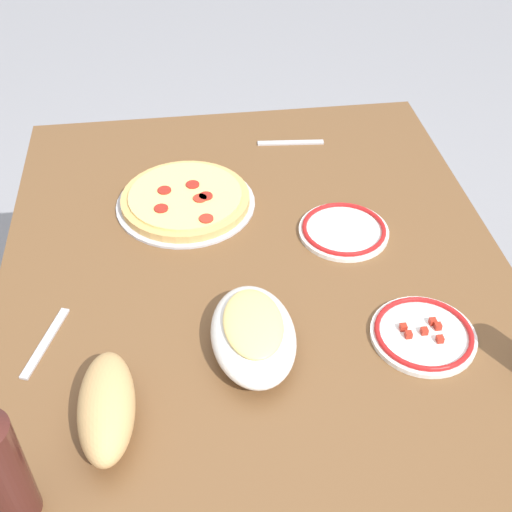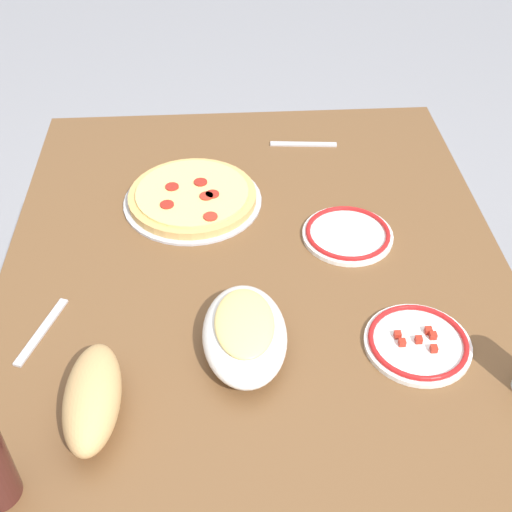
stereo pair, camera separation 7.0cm
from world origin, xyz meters
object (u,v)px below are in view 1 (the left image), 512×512
at_px(side_plate_near, 423,334).
at_px(side_plate_far, 344,230).
at_px(pepperoni_pizza, 186,200).
at_px(dining_table, 256,304).
at_px(bread_loaf, 107,407).
at_px(baked_pasta_dish, 253,332).

relative_size(side_plate_near, side_plate_far, 0.99).
xyz_separation_m(side_plate_near, side_plate_far, (-0.31, -0.07, -0.00)).
xyz_separation_m(pepperoni_pizza, side_plate_far, (0.15, 0.33, -0.01)).
bearing_deg(side_plate_near, pepperoni_pizza, -138.44).
distance_m(dining_table, side_plate_far, 0.25).
bearing_deg(bread_loaf, baked_pasta_dish, 116.70).
height_order(dining_table, side_plate_far, side_plate_far).
bearing_deg(dining_table, side_plate_near, 50.39).
bearing_deg(baked_pasta_dish, dining_table, 171.14).
relative_size(pepperoni_pizza, baked_pasta_dish, 1.31).
height_order(baked_pasta_dish, side_plate_far, baked_pasta_dish).
bearing_deg(baked_pasta_dish, pepperoni_pizza, -167.64).
xyz_separation_m(dining_table, bread_loaf, (0.34, -0.28, 0.15)).
height_order(dining_table, side_plate_near, side_plate_near).
bearing_deg(side_plate_near, bread_loaf, -78.85).
xyz_separation_m(dining_table, pepperoni_pizza, (-0.23, -0.13, 0.12)).
distance_m(pepperoni_pizza, side_plate_far, 0.36).
height_order(dining_table, baked_pasta_dish, baked_pasta_dish).
bearing_deg(side_plate_far, side_plate_near, 13.47).
xyz_separation_m(dining_table, side_plate_far, (-0.08, 0.20, 0.12)).
xyz_separation_m(dining_table, side_plate_near, (0.23, 0.28, 0.12)).
distance_m(side_plate_near, bread_loaf, 0.57).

